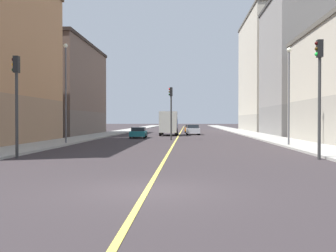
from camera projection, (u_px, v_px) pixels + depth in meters
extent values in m
plane|color=#312A2D|center=(147.00, 191.00, 11.57)|extent=(400.00, 400.00, 0.00)
cube|color=#9E9B93|center=(248.00, 133.00, 60.00)|extent=(3.66, 168.00, 0.15)
cube|color=#9E9B93|center=(113.00, 133.00, 61.01)|extent=(3.66, 168.00, 0.15)
cube|color=#E5D14C|center=(180.00, 133.00, 60.50)|extent=(0.16, 154.00, 0.01)
cube|color=slate|center=(308.00, 121.00, 53.14)|extent=(10.40, 14.74, 3.88)
cube|color=gray|center=(308.00, 55.00, 53.01)|extent=(10.40, 14.74, 13.75)
cube|color=#3B3937|center=(308.00, 2.00, 52.90)|extent=(10.70, 15.04, 0.40)
cube|color=#9D9688|center=(274.00, 123.00, 73.65)|extent=(10.40, 22.83, 3.02)
cube|color=#BCB29E|center=(275.00, 67.00, 73.49)|extent=(10.40, 22.83, 17.76)
cube|color=#545047|center=(275.00, 18.00, 73.35)|extent=(10.70, 23.13, 0.40)
cube|color=brown|center=(54.00, 123.00, 54.98)|extent=(10.40, 19.93, 3.20)
cube|color=brown|center=(54.00, 79.00, 54.88)|extent=(10.40, 19.93, 8.94)
cube|color=#2B221D|center=(54.00, 46.00, 54.81)|extent=(10.70, 20.23, 0.40)
cylinder|color=#2D2D2D|center=(319.00, 109.00, 20.58)|extent=(0.16, 0.16, 5.31)
cube|color=black|center=(320.00, 49.00, 20.54)|extent=(0.28, 0.32, 0.90)
sphere|color=#320404|center=(317.00, 43.00, 20.54)|extent=(0.20, 0.20, 0.20)
sphere|color=#352204|center=(317.00, 49.00, 20.55)|extent=(0.20, 0.20, 0.20)
sphere|color=green|center=(317.00, 54.00, 20.55)|extent=(0.20, 0.20, 0.20)
cylinder|color=#2D2D2D|center=(17.00, 116.00, 21.38)|extent=(0.16, 0.16, 4.60)
cube|color=black|center=(16.00, 64.00, 21.34)|extent=(0.28, 0.32, 0.90)
sphere|color=#320404|center=(13.00, 59.00, 21.35)|extent=(0.20, 0.20, 0.20)
sphere|color=orange|center=(14.00, 65.00, 21.35)|extent=(0.20, 0.20, 0.20)
sphere|color=black|center=(14.00, 70.00, 21.35)|extent=(0.20, 0.20, 0.20)
cylinder|color=#2D2D2D|center=(171.00, 118.00, 40.59)|extent=(0.16, 0.16, 4.50)
cube|color=black|center=(171.00, 92.00, 40.55)|extent=(0.28, 0.32, 0.90)
sphere|color=red|center=(170.00, 89.00, 40.55)|extent=(0.20, 0.20, 0.20)
sphere|color=#352204|center=(170.00, 92.00, 40.55)|extent=(0.20, 0.20, 0.20)
sphere|color=black|center=(170.00, 95.00, 40.56)|extent=(0.20, 0.20, 0.20)
cylinder|color=#4C4C51|center=(289.00, 98.00, 30.72)|extent=(0.14, 0.14, 7.18)
sphere|color=#EAEACC|center=(289.00, 50.00, 30.66)|extent=(0.36, 0.36, 0.36)
cylinder|color=#4C4C51|center=(66.00, 95.00, 33.23)|extent=(0.14, 0.14, 7.97)
sphere|color=#EAEACC|center=(66.00, 46.00, 33.17)|extent=(0.36, 0.36, 0.36)
cube|color=#196670|center=(139.00, 134.00, 45.58)|extent=(1.87, 4.19, 0.57)
cube|color=black|center=(139.00, 129.00, 45.64)|extent=(1.60, 2.15, 0.44)
cylinder|color=black|center=(133.00, 135.00, 46.87)|extent=(0.24, 0.65, 0.64)
cylinder|color=black|center=(146.00, 135.00, 46.85)|extent=(0.24, 0.65, 0.64)
cylinder|color=black|center=(131.00, 136.00, 44.31)|extent=(0.24, 0.65, 0.64)
cylinder|color=black|center=(145.00, 136.00, 44.28)|extent=(0.24, 0.65, 0.64)
cube|color=orange|center=(190.00, 129.00, 65.48)|extent=(1.89, 4.18, 0.61)
cube|color=black|center=(190.00, 126.00, 65.39)|extent=(1.58, 1.93, 0.45)
cylinder|color=black|center=(186.00, 130.00, 66.83)|extent=(0.25, 0.65, 0.64)
cylinder|color=black|center=(195.00, 130.00, 66.68)|extent=(0.25, 0.65, 0.64)
cylinder|color=black|center=(185.00, 131.00, 64.29)|extent=(0.25, 0.65, 0.64)
cylinder|color=black|center=(195.00, 131.00, 64.14)|extent=(0.25, 0.65, 0.64)
cube|color=silver|center=(193.00, 131.00, 55.70)|extent=(1.94, 4.42, 0.68)
cube|color=black|center=(193.00, 126.00, 55.65)|extent=(1.62, 2.02, 0.51)
cylinder|color=black|center=(187.00, 132.00, 57.06)|extent=(0.25, 0.65, 0.64)
cylinder|color=black|center=(198.00, 132.00, 57.05)|extent=(0.25, 0.65, 0.64)
cylinder|color=black|center=(188.00, 133.00, 54.36)|extent=(0.25, 0.65, 0.64)
cylinder|color=black|center=(199.00, 133.00, 54.36)|extent=(0.25, 0.65, 0.64)
cube|color=navy|center=(170.00, 126.00, 55.76)|extent=(2.22, 1.93, 1.80)
cube|color=#B2B2A8|center=(168.00, 122.00, 52.10)|extent=(2.22, 4.55, 2.71)
cylinder|color=black|center=(162.00, 131.00, 55.48)|extent=(0.30, 0.90, 0.90)
cylinder|color=black|center=(177.00, 132.00, 55.38)|extent=(0.30, 0.90, 0.90)
cylinder|color=black|center=(160.00, 132.00, 51.21)|extent=(0.30, 0.90, 0.90)
cylinder|color=black|center=(176.00, 132.00, 51.11)|extent=(0.30, 0.90, 0.90)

